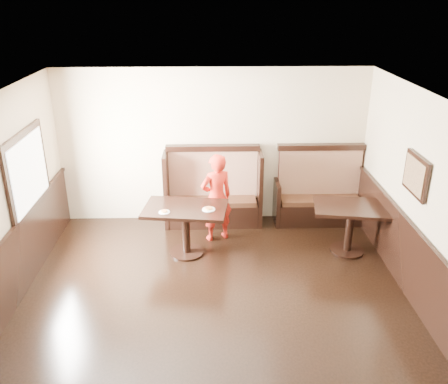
{
  "coord_description": "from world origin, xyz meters",
  "views": [
    {
      "loc": [
        -0.04,
        -4.64,
        3.97
      ],
      "look_at": [
        0.17,
        2.35,
        1.0
      ],
      "focal_mm": 38.0,
      "sensor_mm": 36.0,
      "label": 1
    }
  ],
  "objects_px": {
    "child": "(216,198)",
    "booth_neighbor": "(319,197)",
    "table_main": "(186,218)",
    "booth_main": "(213,196)",
    "table_neighbor": "(350,218)"
  },
  "relations": [
    {
      "from": "booth_main",
      "to": "table_main",
      "type": "bearing_deg",
      "value": -111.52
    },
    {
      "from": "booth_main",
      "to": "table_neighbor",
      "type": "relative_size",
      "value": 1.36
    },
    {
      "from": "booth_neighbor",
      "to": "table_neighbor",
      "type": "relative_size",
      "value": 1.28
    },
    {
      "from": "booth_main",
      "to": "child",
      "type": "relative_size",
      "value": 1.14
    },
    {
      "from": "table_main",
      "to": "child",
      "type": "distance_m",
      "value": 0.72
    },
    {
      "from": "booth_neighbor",
      "to": "table_main",
      "type": "bearing_deg",
      "value": -154.61
    },
    {
      "from": "booth_main",
      "to": "booth_neighbor",
      "type": "relative_size",
      "value": 1.06
    },
    {
      "from": "booth_main",
      "to": "table_neighbor",
      "type": "distance_m",
      "value": 2.49
    },
    {
      "from": "booth_main",
      "to": "table_main",
      "type": "height_order",
      "value": "booth_main"
    },
    {
      "from": "table_neighbor",
      "to": "booth_neighbor",
      "type": "bearing_deg",
      "value": 111.61
    },
    {
      "from": "booth_neighbor",
      "to": "child",
      "type": "bearing_deg",
      "value": -161.27
    },
    {
      "from": "child",
      "to": "booth_neighbor",
      "type": "bearing_deg",
      "value": 175.38
    },
    {
      "from": "booth_main",
      "to": "child",
      "type": "height_order",
      "value": "child"
    },
    {
      "from": "booth_neighbor",
      "to": "table_neighbor",
      "type": "height_order",
      "value": "booth_neighbor"
    },
    {
      "from": "booth_main",
      "to": "table_main",
      "type": "relative_size",
      "value": 1.26
    }
  ]
}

